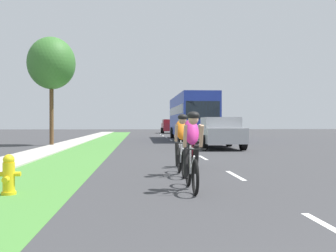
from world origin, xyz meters
TOP-DOWN VIEW (x-y plane):
  - ground_plane at (0.00, 20.00)m, footprint 120.00×120.00m
  - grass_verge at (-4.92, 20.00)m, footprint 2.42×70.00m
  - sidewalk_concrete at (-6.96, 20.00)m, footprint 1.65×70.00m
  - lane_markings_center at (0.00, 24.00)m, footprint 0.12×52.71m
  - fire_hydrant_yellow at (-4.92, 6.42)m, footprint 0.44×0.38m
  - cyclist_lead at (-1.42, 6.60)m, footprint 0.42×1.72m
  - cyclist_trailing at (-1.38, 8.85)m, footprint 0.42×1.72m
  - cyclist_distant at (-0.82, 10.71)m, footprint 0.42×1.72m
  - pickup_silver at (1.71, 19.26)m, footprint 2.22×5.10m
  - bus_blue at (1.67, 29.77)m, footprint 2.78×11.60m
  - suv_maroon at (1.47, 49.18)m, footprint 2.15×4.70m
  - street_tree_near at (-7.69, 22.50)m, footprint 2.82×2.82m

SIDE VIEW (x-z plane):
  - ground_plane at x=0.00m, z-range 0.00..0.00m
  - grass_verge at x=-4.92m, z-range 0.00..0.01m
  - lane_markings_center at x=0.00m, z-range 0.00..0.01m
  - sidewalk_concrete at x=-6.96m, z-range -0.05..0.06m
  - fire_hydrant_yellow at x=-4.92m, z-range -0.01..0.75m
  - cyclist_lead at x=-1.42m, z-range 0.02..1.60m
  - cyclist_trailing at x=-1.38m, z-range 0.02..1.60m
  - cyclist_distant at x=-0.82m, z-range 0.02..1.60m
  - pickup_silver at x=1.71m, z-range 0.01..1.65m
  - suv_maroon at x=1.47m, z-range 0.05..1.84m
  - bus_blue at x=1.67m, z-range 0.24..3.72m
  - street_tree_near at x=-7.69m, z-range 1.66..8.12m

